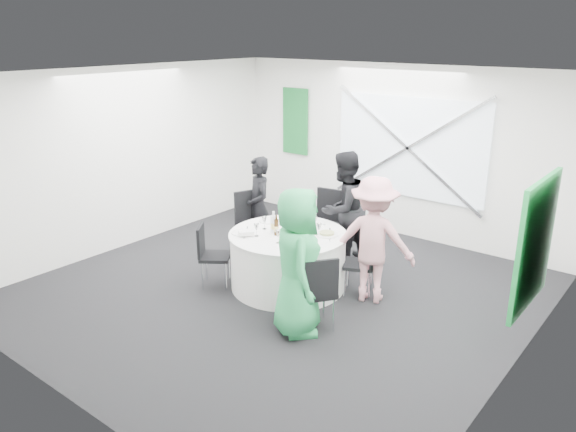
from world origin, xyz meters
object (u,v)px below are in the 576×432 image
Objects in this scene: person_woman_pink at (373,240)px; green_water_bottle at (304,227)px; chair_back_left at (252,220)px; chair_back_right at (365,259)px; chair_back at (327,218)px; banquet_table at (288,260)px; clear_water_bottle at (274,224)px; person_man_back at (343,209)px; person_woman_green at (297,262)px; chair_front_left at (209,251)px; person_man_back_left at (258,207)px; chair_front_right at (318,288)px.

person_woman_pink reaches higher than green_water_bottle.
chair_back_right is (1.96, -0.02, -0.12)m from chair_back_left.
chair_back_left reaches higher than chair_back.
chair_back_right is at bearing 24.57° from banquet_table.
banquet_table is at bearing 0.00° from person_woman_pink.
chair_back_right is 2.92× the size of clear_water_bottle.
green_water_bottle reaches higher than banquet_table.
chair_back is 0.63× the size of person_woman_pink.
person_man_back is at bearing -155.28° from chair_back_right.
chair_back_right is at bearing -48.67° from person_woman_green.
person_man_back is 1.23m from clear_water_bottle.
chair_back is 0.99× the size of chair_back_left.
person_man_back_left is at bearing -27.03° from chair_front_left.
chair_back is 1.20× the size of chair_front_left.
chair_back_right is at bearing -41.89° from person_woman_pink.
chair_front_left is 2.18m from person_woman_pink.
chair_back is 0.67× the size of person_man_back_left.
person_man_back is (0.36, -0.13, 0.24)m from chair_back.
person_woman_green is at bearing 26.02° from person_man_back.
chair_back_left is 3.30× the size of green_water_bottle.
chair_back_left reaches higher than chair_back_right.
person_man_back reaches higher than chair_back_right.
chair_back_left is 1.22× the size of chair_back_right.
person_woman_pink is at bearing -148.34° from chair_front_right.
person_man_back_left is (-1.97, 0.18, 0.27)m from chair_back_right.
banquet_table is at bearing 0.00° from person_man_back_left.
chair_back is 1.35m from clear_water_bottle.
chair_back_left is 1.97m from chair_back_right.
chair_back is 0.45m from person_man_back.
chair_back is 1.11× the size of chair_front_right.
chair_front_right is 0.57× the size of person_woman_pink.
clear_water_bottle is (-0.99, 0.77, 0.02)m from person_woman_green.
person_woman_green is (-0.26, -1.23, 0.04)m from person_woman_pink.
chair_front_left is at bearing -50.91° from person_man_back_left.
clear_water_bottle reaches higher than chair_front_left.
clear_water_bottle is (-1.24, -0.45, 0.06)m from person_woman_pink.
clear_water_bottle is (0.87, -0.69, 0.11)m from person_man_back_left.
person_man_back is (1.18, 0.50, 0.08)m from person_man_back_left.
person_woman_green is (1.84, -1.31, 0.24)m from chair_back_left.
chair_front_left is at bearing -141.69° from clear_water_bottle.
person_man_back is 5.84× the size of clear_water_bottle.
clear_water_bottle is (-0.31, -1.19, 0.03)m from person_man_back.
banquet_table is 1.84× the size of chair_front_left.
chair_back_right is 1.14m from chair_front_right.
chair_back is 3.27× the size of green_water_bottle.
chair_back_left is 1.36m from person_man_back.
chair_back reaches higher than chair_front_right.
chair_front_right is at bearing -44.63° from green_water_bottle.
person_man_back_left is 0.91× the size of person_man_back.
person_man_back is 2.08m from person_woman_green.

